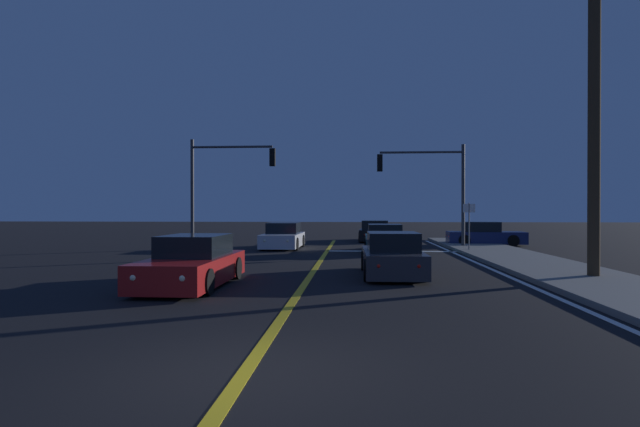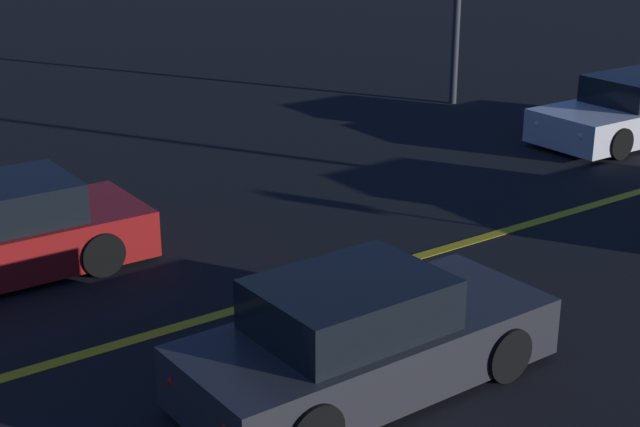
# 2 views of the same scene
# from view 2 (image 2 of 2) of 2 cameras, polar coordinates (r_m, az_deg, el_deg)

# --- Properties ---
(lane_line_center) EXTENTS (0.20, 34.86, 0.01)m
(lane_line_center) POSITION_cam_2_polar(r_m,az_deg,el_deg) (12.83, -2.26, -4.98)
(lane_line_center) COLOR gold
(lane_line_center) RESTS_ON ground
(car_lead_oncoming_charcoal) EXTENTS (1.86, 4.35, 1.34)m
(car_lead_oncoming_charcoal) POSITION_cam_2_polar(r_m,az_deg,el_deg) (10.45, 2.62, -7.56)
(car_lead_oncoming_charcoal) COLOR #2D2D33
(car_lead_oncoming_charcoal) RESTS_ON ground
(car_far_approaching_white) EXTENTS (1.98, 4.43, 1.34)m
(car_far_approaching_white) POSITION_cam_2_polar(r_m,az_deg,el_deg) (21.29, 18.11, 5.80)
(car_far_approaching_white) COLOR silver
(car_far_approaching_white) RESTS_ON ground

